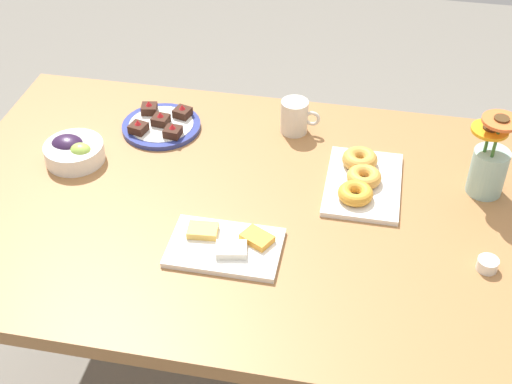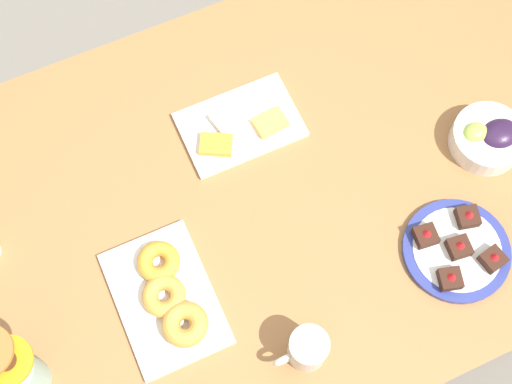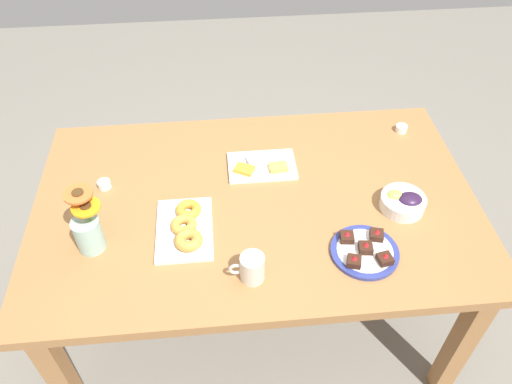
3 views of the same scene
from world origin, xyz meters
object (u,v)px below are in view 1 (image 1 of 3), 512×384
at_px(coffee_mug, 295,116).
at_px(dining_table, 256,230).
at_px(dessert_plate, 161,125).
at_px(flower_vase, 489,166).
at_px(cheese_platter, 226,246).
at_px(croissant_platter, 361,179).
at_px(jam_cup_berry, 488,264).
at_px(grape_bowl, 74,151).

bearing_deg(coffee_mug, dining_table, -97.63).
xyz_separation_m(dessert_plate, flower_vase, (0.89, -0.11, 0.07)).
bearing_deg(flower_vase, coffee_mug, 161.17).
xyz_separation_m(dining_table, cheese_platter, (-0.04, -0.17, 0.10)).
bearing_deg(cheese_platter, dining_table, 77.67).
height_order(dining_table, dessert_plate, dessert_plate).
height_order(dining_table, croissant_platter, croissant_platter).
relative_size(dining_table, dessert_plate, 7.15).
distance_m(dining_table, flower_vase, 0.60).
distance_m(croissant_platter, jam_cup_berry, 0.39).
bearing_deg(jam_cup_berry, flower_vase, 89.14).
xyz_separation_m(grape_bowl, jam_cup_berry, (1.07, -0.21, -0.01)).
distance_m(grape_bowl, croissant_platter, 0.77).
bearing_deg(cheese_platter, coffee_mug, 80.78).
distance_m(dining_table, cheese_platter, 0.20).
relative_size(dessert_plate, flower_vase, 0.95).
relative_size(dining_table, croissant_platter, 5.71).
bearing_deg(dining_table, coffee_mug, 82.37).
height_order(coffee_mug, jam_cup_berry, coffee_mug).
xyz_separation_m(coffee_mug, jam_cup_berry, (0.51, -0.46, -0.03)).
relative_size(croissant_platter, jam_cup_berry, 5.83).
bearing_deg(grape_bowl, cheese_platter, -28.44).
xyz_separation_m(dining_table, dessert_plate, (-0.33, 0.28, 0.10)).
distance_m(coffee_mug, flower_vase, 0.54).
bearing_deg(dessert_plate, coffee_mug, 9.08).
bearing_deg(jam_cup_berry, coffee_mug, 138.02).
xyz_separation_m(croissant_platter, jam_cup_berry, (0.30, -0.25, -0.00)).
bearing_deg(dining_table, croissant_platter, 26.95).
distance_m(cheese_platter, jam_cup_berry, 0.59).
relative_size(coffee_mug, flower_vase, 0.47).
relative_size(cheese_platter, dessert_plate, 1.16).
bearing_deg(dessert_plate, dining_table, -40.05).
xyz_separation_m(croissant_platter, dessert_plate, (-0.58, 0.15, -0.01)).
bearing_deg(grape_bowl, jam_cup_berry, -11.00).
height_order(coffee_mug, dessert_plate, coffee_mug).
bearing_deg(grape_bowl, dining_table, -9.71).
height_order(dessert_plate, flower_vase, flower_vase).
bearing_deg(dining_table, grape_bowl, 170.29).
relative_size(grape_bowl, croissant_platter, 0.57).
bearing_deg(flower_vase, croissant_platter, -173.43).
relative_size(cheese_platter, flower_vase, 1.10).
xyz_separation_m(jam_cup_berry, flower_vase, (0.00, 0.28, 0.07)).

